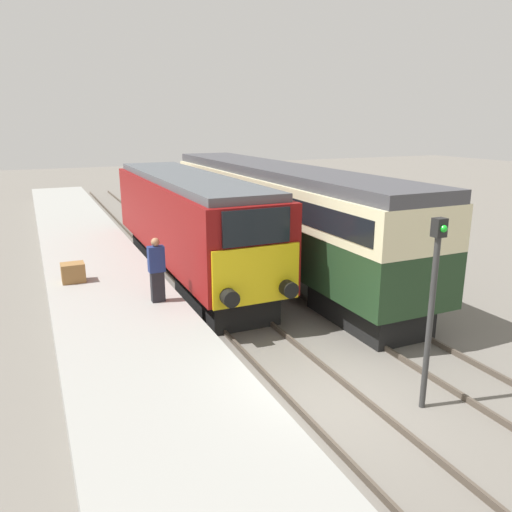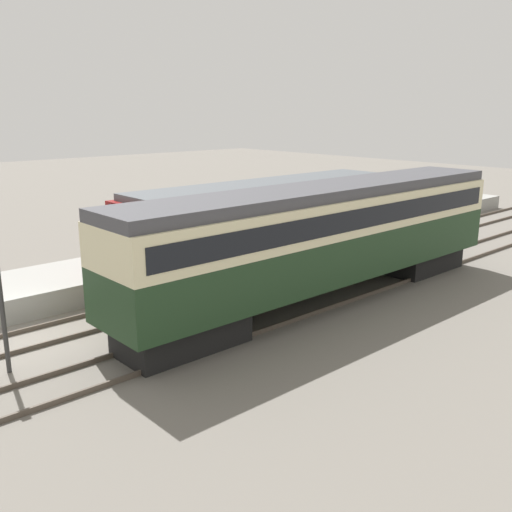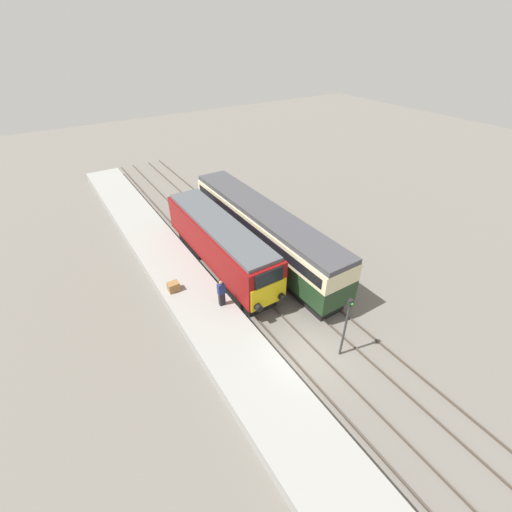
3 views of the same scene
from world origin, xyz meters
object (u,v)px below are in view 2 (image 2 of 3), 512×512
(person_on_platform, at_px, (138,243))
(luggage_crate, at_px, (172,239))
(passenger_carriage, at_px, (326,233))
(locomotive, at_px, (267,226))

(person_on_platform, distance_m, luggage_crate, 3.52)
(passenger_carriage, relative_size, person_on_platform, 9.05)
(passenger_carriage, xyz_separation_m, person_on_platform, (-5.65, -4.03, -0.72))
(locomotive, bearing_deg, person_on_platform, -116.83)
(person_on_platform, bearing_deg, luggage_crate, 125.07)
(person_on_platform, height_order, luggage_crate, person_on_platform)
(passenger_carriage, bearing_deg, locomotive, 173.12)
(passenger_carriage, height_order, person_on_platform, passenger_carriage)
(passenger_carriage, bearing_deg, person_on_platform, -144.49)
(passenger_carriage, relative_size, luggage_crate, 23.53)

